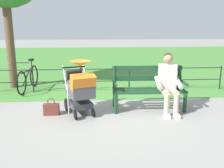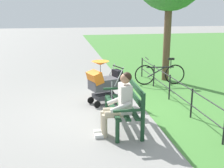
{
  "view_description": "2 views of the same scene",
  "coord_description": "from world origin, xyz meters",
  "views": [
    {
      "loc": [
        0.32,
        5.1,
        1.83
      ],
      "look_at": [
        -0.05,
        0.06,
        0.63
      ],
      "focal_mm": 38.94,
      "sensor_mm": 36.0,
      "label": 1
    },
    {
      "loc": [
        -6.43,
        1.18,
        2.47
      ],
      "look_at": [
        -0.29,
        0.08,
        0.79
      ],
      "focal_mm": 45.7,
      "sensor_mm": 36.0,
      "label": 2
    }
  ],
  "objects": [
    {
      "name": "grass_lawn",
      "position": [
        0.0,
        -8.8,
        0.0
      ],
      "size": [
        40.0,
        16.0,
        0.01
      ],
      "primitive_type": "cube",
      "color": "#478438",
      "rests_on": "ground"
    },
    {
      "name": "park_bench",
      "position": [
        -0.88,
        -0.12,
        0.53
      ],
      "size": [
        1.61,
        0.64,
        0.96
      ],
      "color": "#193D23",
      "rests_on": "ground"
    },
    {
      "name": "ground_plane",
      "position": [
        0.0,
        0.0,
        0.0
      ],
      "size": [
        60.0,
        60.0,
        0.0
      ],
      "primitive_type": "plane",
      "color": "gray"
    },
    {
      "name": "stroller",
      "position": [
        0.63,
        0.15,
        0.59
      ],
      "size": [
        0.76,
        0.99,
        1.15
      ],
      "color": "black",
      "rests_on": "ground"
    },
    {
      "name": "handbag",
      "position": [
        1.24,
        0.15,
        0.13
      ],
      "size": [
        0.32,
        0.14,
        0.37
      ],
      "color": "brown",
      "rests_on": "ground"
    },
    {
      "name": "person_on_bench",
      "position": [
        -1.27,
        0.11,
        0.68
      ],
      "size": [
        0.54,
        0.74,
        1.28
      ],
      "color": "tan",
      "rests_on": "ground"
    },
    {
      "name": "park_fence",
      "position": [
        0.0,
        -1.69,
        0.42
      ],
      "size": [
        6.86,
        0.04,
        0.7
      ],
      "color": "black",
      "rests_on": "ground"
    },
    {
      "name": "bicycle",
      "position": [
        2.24,
        -1.97,
        0.36
      ],
      "size": [
        0.44,
        1.66,
        0.89
      ],
      "color": "black",
      "rests_on": "ground"
    }
  ]
}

